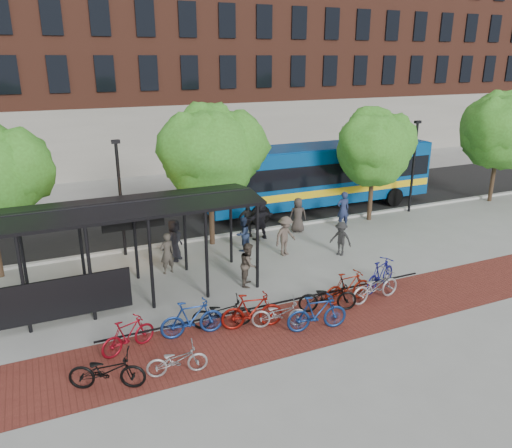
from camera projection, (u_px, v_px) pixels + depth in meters
name	position (u px, v px, depth m)	size (l,w,h in m)	color
ground	(302.00, 258.00, 21.90)	(160.00, 160.00, 0.00)	#9E9E99
asphalt_street	(234.00, 210.00, 28.81)	(160.00, 8.00, 0.01)	black
curb	(264.00, 229.00, 25.34)	(160.00, 0.25, 0.12)	#B7B7B2
brick_strip	(323.00, 319.00, 16.80)	(24.00, 3.00, 0.01)	maroon
bike_rack_rail	(277.00, 315.00, 17.07)	(12.00, 0.05, 0.95)	black
building_brick	(261.00, 38.00, 45.08)	(55.00, 14.00, 20.00)	brown
bus_shelter	(107.00, 220.00, 17.36)	(10.60, 3.07, 3.60)	black
tree_b	(211.00, 150.00, 22.25)	(5.15, 4.20, 6.47)	#382619
tree_c	(375.00, 145.00, 25.88)	(4.66, 3.80, 5.92)	#382619
tree_d	(501.00, 127.00, 29.26)	(5.39, 4.40, 6.55)	#382619
lamp_post_left	(120.00, 195.00, 21.41)	(0.35, 0.20, 5.12)	black
lamp_post_right	(414.00, 164.00, 27.65)	(0.35, 0.20, 5.12)	black
bus	(318.00, 173.00, 28.53)	(13.59, 3.38, 3.66)	#07468D
bike_0	(107.00, 371.00, 13.15)	(0.71, 2.04, 1.07)	black
bike_1	(128.00, 335.00, 14.83)	(0.51, 1.79, 1.08)	maroon
bike_2	(177.00, 360.00, 13.76)	(0.59, 1.70, 0.90)	#98989A
bike_3	(192.00, 318.00, 15.62)	(0.57, 2.03, 1.22)	navy
bike_4	(222.00, 313.00, 16.16)	(0.68, 1.96, 1.03)	black
bike_5	(252.00, 311.00, 16.08)	(0.58, 2.04, 1.23)	maroon
bike_6	(279.00, 313.00, 16.19)	(0.64, 1.83, 0.96)	#9E9EA0
bike_7	(317.00, 313.00, 15.95)	(0.57, 2.02, 1.22)	navy
bike_8	(328.00, 297.00, 17.19)	(0.72, 2.06, 1.08)	black
bike_9	(348.00, 287.00, 17.80)	(0.55, 1.94, 1.17)	maroon
bike_10	(375.00, 286.00, 17.93)	(0.73, 2.11, 1.11)	#ABABAD
bike_11	(380.00, 274.00, 18.81)	(0.56, 1.98, 1.19)	navy
pedestrian_0	(174.00, 240.00, 21.41)	(0.90, 0.59, 1.85)	black
pedestrian_1	(167.00, 253.00, 20.12)	(0.63, 0.41, 1.73)	#474138
pedestrian_2	(243.00, 234.00, 22.52)	(0.77, 0.60, 1.59)	#1E2A46
pedestrian_3	(285.00, 236.00, 21.96)	(1.16, 0.67, 1.80)	brown
pedestrian_4	(247.00, 220.00, 24.33)	(0.98, 0.41, 1.67)	black
pedestrian_5	(260.00, 220.00, 23.89)	(1.82, 0.58, 1.96)	black
pedestrian_6	(298.00, 215.00, 24.94)	(0.86, 0.56, 1.76)	#3A332E
pedestrian_7	(343.00, 210.00, 25.58)	(0.69, 0.45, 1.90)	navy
pedestrian_8	(249.00, 264.00, 19.08)	(0.83, 0.65, 1.71)	#4E443A
pedestrian_9	(341.00, 239.00, 22.00)	(1.00, 0.57, 1.54)	#262626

